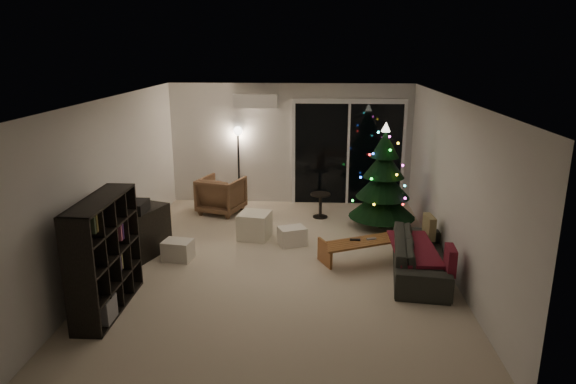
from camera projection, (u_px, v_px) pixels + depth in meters
The scene contains 18 objects.
room at pixel (312, 176), 9.02m from camera, with size 6.50×7.51×2.60m.
bookshelf at pixel (91, 255), 6.33m from camera, with size 0.37×1.45×1.45m, color black, non-canonical shape.
media_cabinet at pixel (136, 236), 7.93m from camera, with size 0.46×1.23×0.77m, color black.
stereo at pixel (133, 207), 7.80m from camera, with size 0.39×0.46×0.16m, color black.
armchair at pixel (221, 195), 10.20m from camera, with size 0.78×0.80×0.73m, color brown.
ottoman at pixel (255, 225), 8.86m from camera, with size 0.50×0.50×0.45m, color white.
cardboard_box_a at pixel (178, 250), 7.97m from camera, with size 0.44×0.33×0.31m, color white.
cardboard_box_b at pixel (292, 236), 8.58m from camera, with size 0.43×0.32×0.30m, color white.
side_table at pixel (320, 205), 9.94m from camera, with size 0.38×0.38×0.48m, color black.
floor_lamp at pixel (239, 167), 10.79m from camera, with size 0.25×0.25×1.55m, color black.
sofa at pixel (420, 256), 7.43m from camera, with size 1.89×0.74×0.55m, color black.
sofa_throw at pixel (414, 248), 7.40m from camera, with size 0.59×1.36×0.05m, color maroon.
cushion_a at pixel (429, 227), 7.98m from camera, with size 0.11×0.36×0.36m, color #9D8D5F.
cushion_b at pixel (450, 260), 6.73m from camera, with size 0.11×0.36×0.36m, color maroon.
coffee_table at pixel (364, 253), 7.75m from camera, with size 1.26×0.44×0.40m, color #A96032, non-canonical shape.
remote_a at pixel (355, 240), 7.70m from camera, with size 0.16×0.05×0.02m, color black.
remote_b at pixel (371, 239), 7.74m from camera, with size 0.15×0.04×0.02m, color slate.
christmas_tree at pixel (383, 177), 9.16m from camera, with size 1.20×1.20×1.94m, color black.
Camera 1 is at (0.49, -7.28, 3.19)m, focal length 32.00 mm.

